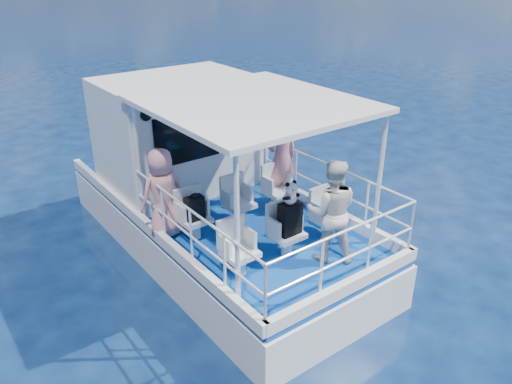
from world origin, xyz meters
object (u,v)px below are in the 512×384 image
(passenger_stbd_aft, at_px, (331,211))
(panda, at_px, (291,193))
(passenger_port_fwd, at_px, (163,194))
(backpack_center, at_px, (290,219))

(passenger_stbd_aft, bearing_deg, panda, -5.18)
(passenger_port_fwd, xyz_separation_m, passenger_stbd_aft, (1.69, -2.17, 0.05))
(passenger_port_fwd, distance_m, backpack_center, 2.14)
(panda, bearing_deg, backpack_center, 35.13)
(backpack_center, bearing_deg, panda, -144.87)
(passenger_stbd_aft, height_order, backpack_center, passenger_stbd_aft)
(passenger_port_fwd, height_order, passenger_stbd_aft, passenger_stbd_aft)
(passenger_stbd_aft, bearing_deg, passenger_port_fwd, -12.49)
(panda, bearing_deg, passenger_port_fwd, 125.75)
(passenger_port_fwd, bearing_deg, passenger_stbd_aft, 127.76)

